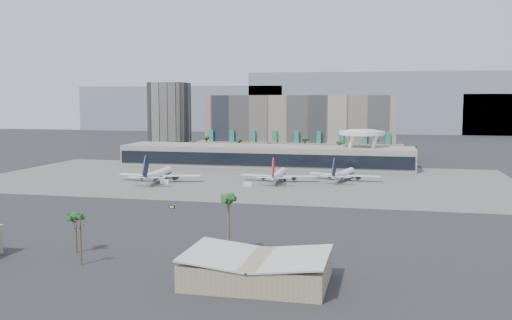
% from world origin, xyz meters
% --- Properties ---
extents(ground, '(900.00, 900.00, 0.00)m').
position_xyz_m(ground, '(0.00, 0.00, 0.00)').
color(ground, '#232326').
rests_on(ground, ground).
extents(apron_pad, '(260.00, 130.00, 0.06)m').
position_xyz_m(apron_pad, '(0.00, 55.00, 0.03)').
color(apron_pad, '#5B5B59').
rests_on(apron_pad, ground).
extents(mountain_ridge, '(680.00, 60.00, 70.00)m').
position_xyz_m(mountain_ridge, '(27.88, 470.00, 29.89)').
color(mountain_ridge, gray).
rests_on(mountain_ridge, ground).
extents(hotel, '(140.00, 30.00, 42.00)m').
position_xyz_m(hotel, '(10.00, 174.41, 16.81)').
color(hotel, tan).
rests_on(hotel, ground).
extents(office_tower, '(30.00, 30.00, 52.00)m').
position_xyz_m(office_tower, '(-95.00, 200.00, 22.94)').
color(office_tower, black).
rests_on(office_tower, ground).
extents(terminal, '(170.00, 32.50, 14.50)m').
position_xyz_m(terminal, '(0.00, 109.84, 6.52)').
color(terminal, '#A99F94').
rests_on(terminal, ground).
extents(saucer_structure, '(26.00, 26.00, 21.89)m').
position_xyz_m(saucer_structure, '(55.00, 116.00, 18.45)').
color(saucer_structure, white).
rests_on(saucer_structure, ground).
extents(palm_row, '(157.80, 2.80, 13.10)m').
position_xyz_m(palm_row, '(7.00, 145.00, 10.50)').
color(palm_row, brown).
rests_on(palm_row, ground).
extents(hangar_right, '(30.55, 20.60, 6.89)m').
position_xyz_m(hangar_right, '(42.00, -100.00, 2.95)').
color(hangar_right, '#988C65').
rests_on(hangar_right, ground).
extents(utility_pole, '(3.20, 0.85, 12.00)m').
position_xyz_m(utility_pole, '(-2.00, -96.09, 7.14)').
color(utility_pole, '#4C3826').
rests_on(utility_pole, ground).
extents(airliner_left, '(40.58, 41.87, 14.45)m').
position_xyz_m(airliner_left, '(-37.11, 36.68, 3.64)').
color(airliner_left, white).
rests_on(airliner_left, ground).
extents(airliner_centre, '(37.27, 38.38, 13.25)m').
position_xyz_m(airliner_centre, '(18.83, 49.46, 3.34)').
color(airliner_centre, white).
rests_on(airliner_centre, ground).
extents(airliner_right, '(34.99, 36.38, 12.71)m').
position_xyz_m(airliner_right, '(48.91, 60.24, 3.21)').
color(airliner_right, white).
rests_on(airliner_right, ground).
extents(service_vehicle_a, '(4.04, 2.10, 1.94)m').
position_xyz_m(service_vehicle_a, '(-31.80, 31.06, 0.97)').
color(service_vehicle_a, white).
rests_on(service_vehicle_a, ground).
extents(service_vehicle_b, '(4.16, 3.25, 1.88)m').
position_xyz_m(service_vehicle_b, '(7.58, 32.41, 0.94)').
color(service_vehicle_b, white).
rests_on(service_vehicle_b, ground).
extents(taxiway_sign, '(2.39, 1.06, 1.10)m').
position_xyz_m(taxiway_sign, '(-6.76, -24.53, 0.54)').
color(taxiway_sign, black).
rests_on(taxiway_sign, ground).
extents(near_palm_a, '(6.00, 6.00, 10.73)m').
position_xyz_m(near_palm_a, '(-8.93, -86.48, 7.92)').
color(near_palm_a, brown).
rests_on(near_palm_a, ground).
extents(near_palm_b, '(6.00, 6.00, 15.57)m').
position_xyz_m(near_palm_b, '(29.68, -78.53, 12.65)').
color(near_palm_b, brown).
rests_on(near_palm_b, ground).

